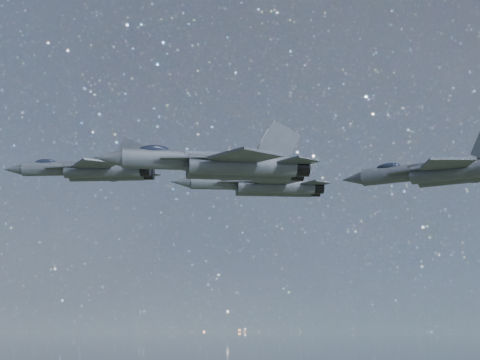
# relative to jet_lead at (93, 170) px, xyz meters

# --- Properties ---
(jet_lead) EXTENTS (18.00, 12.48, 4.52)m
(jet_lead) POSITION_rel_jet_lead_xyz_m (0.00, 0.00, 0.00)
(jet_lead) COLOR #31373E
(jet_left) EXTENTS (19.03, 12.70, 4.82)m
(jet_left) POSITION_rel_jet_lead_xyz_m (17.17, 10.54, -0.60)
(jet_left) COLOR #31373E
(jet_right) EXTENTS (17.95, 11.87, 4.58)m
(jet_right) POSITION_rel_jet_lead_xyz_m (20.53, -20.26, -4.49)
(jet_right) COLOR #31373E
(jet_slot) EXTENTS (18.47, 12.37, 4.67)m
(jet_slot) POSITION_rel_jet_lead_xyz_m (38.24, -5.94, -3.12)
(jet_slot) COLOR #31373E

